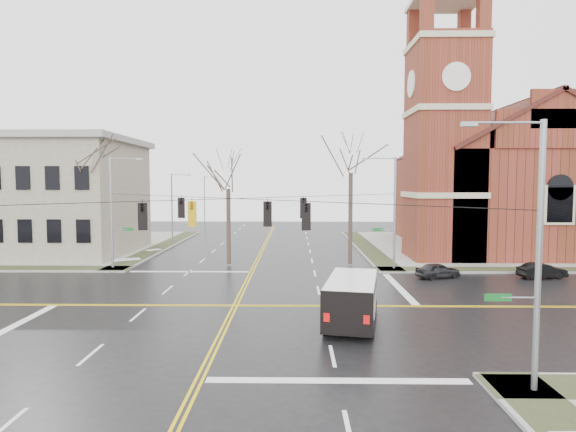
{
  "coord_description": "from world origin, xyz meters",
  "views": [
    {
      "loc": [
        3.46,
        -27.33,
        7.12
      ],
      "look_at": [
        2.97,
        6.0,
        4.78
      ],
      "focal_mm": 30.0,
      "sensor_mm": 36.0,
      "label": 1
    }
  ],
  "objects_px": {
    "church": "(493,170)",
    "tree_nw_far": "(91,163)",
    "streetlight_north_a": "(173,205)",
    "parked_car_b": "(542,271)",
    "tree_ne": "(351,167)",
    "parked_car_a": "(438,270)",
    "signal_pole_se": "(534,248)",
    "signal_pole_nw": "(114,209)",
    "signal_pole_ne": "(392,209)",
    "cargo_van": "(352,296)",
    "streetlight_north_b": "(205,199)",
    "tree_nw_near": "(228,184)"
  },
  "relations": [
    {
      "from": "signal_pole_nw",
      "to": "parked_car_b",
      "type": "bearing_deg",
      "value": -5.59
    },
    {
      "from": "signal_pole_ne",
      "to": "tree_nw_near",
      "type": "distance_m",
      "value": 13.81
    },
    {
      "from": "streetlight_north_a",
      "to": "signal_pole_nw",
      "type": "bearing_deg",
      "value": -92.32
    },
    {
      "from": "signal_pole_se",
      "to": "tree_ne",
      "type": "distance_m",
      "value": 25.44
    },
    {
      "from": "signal_pole_ne",
      "to": "streetlight_north_b",
      "type": "relative_size",
      "value": 1.12
    },
    {
      "from": "streetlight_north_b",
      "to": "tree_nw_near",
      "type": "height_order",
      "value": "tree_nw_near"
    },
    {
      "from": "parked_car_a",
      "to": "tree_ne",
      "type": "distance_m",
      "value": 11.16
    },
    {
      "from": "tree_nw_far",
      "to": "tree_nw_near",
      "type": "relative_size",
      "value": 1.26
    },
    {
      "from": "parked_car_b",
      "to": "tree_ne",
      "type": "height_order",
      "value": "tree_ne"
    },
    {
      "from": "church",
      "to": "tree_nw_near",
      "type": "height_order",
      "value": "church"
    },
    {
      "from": "streetlight_north_b",
      "to": "tree_ne",
      "type": "relative_size",
      "value": 0.69
    },
    {
      "from": "tree_nw_far",
      "to": "tree_ne",
      "type": "distance_m",
      "value": 22.24
    },
    {
      "from": "tree_ne",
      "to": "church",
      "type": "bearing_deg",
      "value": 34.21
    },
    {
      "from": "parked_car_a",
      "to": "tree_nw_near",
      "type": "height_order",
      "value": "tree_nw_near"
    },
    {
      "from": "church",
      "to": "streetlight_north_b",
      "type": "relative_size",
      "value": 3.44
    },
    {
      "from": "church",
      "to": "tree_nw_far",
      "type": "xyz_separation_m",
      "value": [
        -38.83,
        -10.96,
        0.37
      ]
    },
    {
      "from": "cargo_van",
      "to": "tree_nw_far",
      "type": "height_order",
      "value": "tree_nw_far"
    },
    {
      "from": "signal_pole_ne",
      "to": "streetlight_north_b",
      "type": "height_order",
      "value": "signal_pole_ne"
    },
    {
      "from": "signal_pole_ne",
      "to": "signal_pole_nw",
      "type": "bearing_deg",
      "value": 180.0
    },
    {
      "from": "streetlight_north_a",
      "to": "parked_car_b",
      "type": "distance_m",
      "value": 38.2
    },
    {
      "from": "cargo_van",
      "to": "signal_pole_ne",
      "type": "bearing_deg",
      "value": 82.48
    },
    {
      "from": "parked_car_b",
      "to": "tree_ne",
      "type": "bearing_deg",
      "value": 59.73
    },
    {
      "from": "church",
      "to": "tree_nw_near",
      "type": "xyz_separation_m",
      "value": [
        -26.98,
        -11.43,
        -1.43
      ]
    },
    {
      "from": "streetlight_north_b",
      "to": "parked_car_b",
      "type": "height_order",
      "value": "streetlight_north_b"
    },
    {
      "from": "signal_pole_nw",
      "to": "streetlight_north_a",
      "type": "xyz_separation_m",
      "value": [
        0.67,
        16.5,
        -0.48
      ]
    },
    {
      "from": "signal_pole_nw",
      "to": "tree_nw_far",
      "type": "xyz_separation_m",
      "value": [
        -2.75,
        2.32,
        3.86
      ]
    },
    {
      "from": "streetlight_north_a",
      "to": "cargo_van",
      "type": "height_order",
      "value": "streetlight_north_a"
    },
    {
      "from": "church",
      "to": "cargo_van",
      "type": "xyz_separation_m",
      "value": [
        -18.41,
        -28.04,
        -7.07
      ]
    },
    {
      "from": "tree_ne",
      "to": "streetlight_north_a",
      "type": "bearing_deg",
      "value": 142.38
    },
    {
      "from": "church",
      "to": "parked_car_a",
      "type": "relative_size",
      "value": 8.19
    },
    {
      "from": "signal_pole_ne",
      "to": "tree_nw_far",
      "type": "height_order",
      "value": "tree_nw_far"
    },
    {
      "from": "parked_car_a",
      "to": "parked_car_b",
      "type": "distance_m",
      "value": 7.7
    },
    {
      "from": "streetlight_north_a",
      "to": "tree_nw_far",
      "type": "xyz_separation_m",
      "value": [
        -3.41,
        -14.18,
        4.34
      ]
    },
    {
      "from": "signal_pole_ne",
      "to": "streetlight_north_a",
      "type": "relative_size",
      "value": 1.12
    },
    {
      "from": "streetlight_north_a",
      "to": "streetlight_north_b",
      "type": "height_order",
      "value": "same"
    },
    {
      "from": "parked_car_b",
      "to": "tree_nw_far",
      "type": "distance_m",
      "value": 37.23
    },
    {
      "from": "tree_nw_near",
      "to": "tree_nw_far",
      "type": "bearing_deg",
      "value": 177.75
    },
    {
      "from": "cargo_van",
      "to": "tree_nw_near",
      "type": "xyz_separation_m",
      "value": [
        -8.57,
        16.61,
        5.63
      ]
    },
    {
      "from": "streetlight_north_b",
      "to": "tree_nw_far",
      "type": "distance_m",
      "value": 34.62
    },
    {
      "from": "streetlight_north_a",
      "to": "tree_ne",
      "type": "distance_m",
      "value": 24.09
    },
    {
      "from": "church",
      "to": "tree_ne",
      "type": "xyz_separation_m",
      "value": [
        -16.6,
        -11.29,
        0.01
      ]
    },
    {
      "from": "parked_car_b",
      "to": "cargo_van",
      "type": "bearing_deg",
      "value": 117.41
    },
    {
      "from": "signal_pole_nw",
      "to": "signal_pole_se",
      "type": "relative_size",
      "value": 1.0
    },
    {
      "from": "streetlight_north_a",
      "to": "cargo_van",
      "type": "distance_m",
      "value": 35.72
    },
    {
      "from": "signal_pole_ne",
      "to": "tree_ne",
      "type": "distance_m",
      "value": 5.11
    },
    {
      "from": "parked_car_a",
      "to": "signal_pole_se",
      "type": "bearing_deg",
      "value": 153.19
    },
    {
      "from": "signal_pole_se",
      "to": "cargo_van",
      "type": "xyz_separation_m",
      "value": [
        -4.96,
        8.24,
        -3.58
      ]
    },
    {
      "from": "streetlight_north_b",
      "to": "streetlight_north_a",
      "type": "bearing_deg",
      "value": -90.0
    },
    {
      "from": "signal_pole_nw",
      "to": "tree_nw_near",
      "type": "distance_m",
      "value": 9.52
    },
    {
      "from": "streetlight_north_b",
      "to": "signal_pole_se",
      "type": "bearing_deg",
      "value": -69.73
    }
  ]
}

